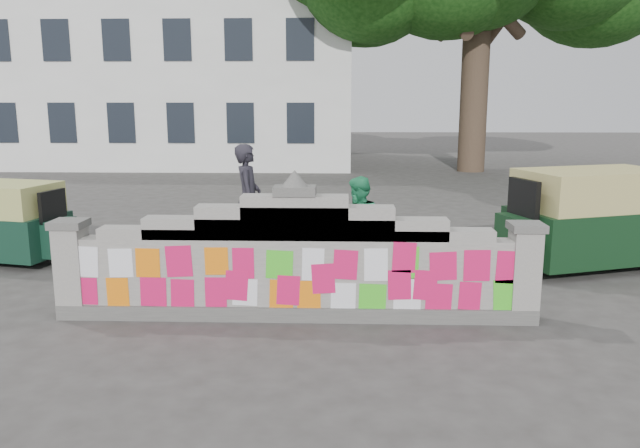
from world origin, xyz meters
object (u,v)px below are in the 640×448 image
at_px(cyclist_bike, 249,233).
at_px(rickshaw_right, 588,218).
at_px(pedestrian, 358,227).
at_px(rickshaw_left, 2,221).
at_px(cyclist_rider, 248,212).

xyz_separation_m(cyclist_bike, rickshaw_right, (5.92, -0.13, 0.34)).
height_order(cyclist_bike, rickshaw_right, rickshaw_right).
distance_m(cyclist_bike, pedestrian, 2.08).
bearing_deg(rickshaw_right, pedestrian, -10.34).
bearing_deg(rickshaw_left, pedestrian, 6.38).
height_order(rickshaw_left, rickshaw_right, rickshaw_right).
relative_size(cyclist_bike, cyclist_rider, 1.12).
xyz_separation_m(cyclist_bike, cyclist_rider, (0.00, 0.00, 0.39)).
distance_m(cyclist_bike, rickshaw_right, 5.93).
height_order(cyclist_bike, rickshaw_left, rickshaw_left).
distance_m(rickshaw_left, rickshaw_right, 10.41).
xyz_separation_m(cyclist_rider, rickshaw_left, (-4.49, 0.00, -0.20)).
distance_m(cyclist_bike, rickshaw_left, 4.49).
bearing_deg(cyclist_rider, rickshaw_right, -96.16).
distance_m(pedestrian, rickshaw_right, 4.02).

